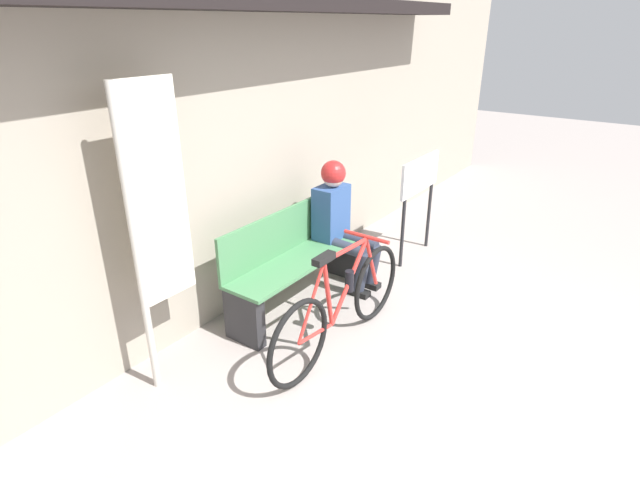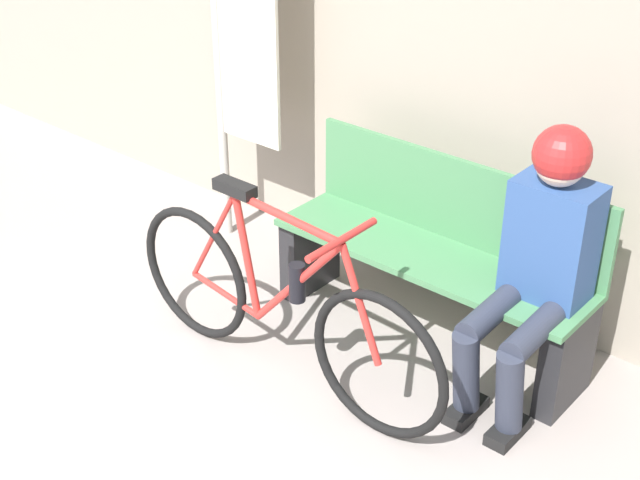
{
  "view_description": "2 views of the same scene",
  "coord_description": "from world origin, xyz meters",
  "px_view_note": "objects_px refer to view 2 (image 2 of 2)",
  "views": [
    {
      "loc": [
        -2.7,
        -0.23,
        2.37
      ],
      "look_at": [
        0.45,
        2.04,
        0.66
      ],
      "focal_mm": 28.0,
      "sensor_mm": 36.0,
      "label": 1
    },
    {
      "loc": [
        2.26,
        -0.74,
        2.47
      ],
      "look_at": [
        0.11,
        1.78,
        0.62
      ],
      "focal_mm": 50.0,
      "sensor_mm": 36.0,
      "label": 2
    }
  ],
  "objects_px": {
    "banner_pole": "(238,22)",
    "park_bench_near": "(435,261)",
    "bicycle": "(279,308)",
    "person_seated": "(540,252)"
  },
  "relations": [
    {
      "from": "banner_pole",
      "to": "park_bench_near",
      "type": "bearing_deg",
      "value": -3.89
    },
    {
      "from": "person_seated",
      "to": "banner_pole",
      "type": "relative_size",
      "value": 0.59
    },
    {
      "from": "bicycle",
      "to": "person_seated",
      "type": "bearing_deg",
      "value": 34.67
    },
    {
      "from": "park_bench_near",
      "to": "banner_pole",
      "type": "relative_size",
      "value": 0.73
    },
    {
      "from": "bicycle",
      "to": "banner_pole",
      "type": "bearing_deg",
      "value": 141.2
    },
    {
      "from": "park_bench_near",
      "to": "person_seated",
      "type": "bearing_deg",
      "value": -11.08
    },
    {
      "from": "bicycle",
      "to": "banner_pole",
      "type": "distance_m",
      "value": 1.55
    },
    {
      "from": "park_bench_near",
      "to": "bicycle",
      "type": "height_order",
      "value": "bicycle"
    },
    {
      "from": "bicycle",
      "to": "person_seated",
      "type": "xyz_separation_m",
      "value": [
        0.87,
        0.6,
        0.34
      ]
    },
    {
      "from": "park_bench_near",
      "to": "banner_pole",
      "type": "height_order",
      "value": "banner_pole"
    }
  ]
}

